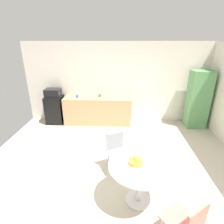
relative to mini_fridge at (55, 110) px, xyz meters
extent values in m
plane|color=beige|center=(2.04, -2.65, -0.45)|extent=(6.00, 6.00, 0.00)
cube|color=silver|center=(2.04, 0.35, 0.85)|extent=(6.00, 0.10, 2.60)
cube|color=tan|center=(1.44, 0.00, 0.00)|extent=(2.18, 0.60, 0.90)
cube|color=black|center=(0.00, 0.00, 0.00)|extent=(0.54, 0.54, 0.91)
cube|color=black|center=(0.00, 0.00, 0.58)|extent=(0.48, 0.38, 0.26)
cube|color=#599959|center=(4.59, -0.10, 0.44)|extent=(0.60, 0.50, 1.79)
cylinder|color=silver|center=(2.49, -3.18, -0.44)|extent=(0.44, 0.44, 0.03)
cylinder|color=silver|center=(2.49, -3.18, -0.06)|extent=(0.08, 0.08, 0.73)
cylinder|color=white|center=(2.49, -3.18, 0.29)|extent=(1.02, 1.02, 0.03)
cylinder|color=silver|center=(2.34, -2.50, -0.24)|extent=(0.02, 0.02, 0.42)
cylinder|color=silver|center=(2.06, -2.63, -0.24)|extent=(0.02, 0.02, 0.42)
cylinder|color=silver|center=(2.21, -2.21, -0.24)|extent=(0.02, 0.02, 0.42)
cylinder|color=silver|center=(1.93, -2.35, -0.24)|extent=(0.02, 0.02, 0.42)
cube|color=gray|center=(2.14, -2.42, -0.02)|extent=(0.56, 0.56, 0.03)
cube|color=gray|center=(2.05, -2.25, 0.19)|extent=(0.36, 0.20, 0.38)
cylinder|color=silver|center=(2.99, -3.65, -0.24)|extent=(0.02, 0.02, 0.42)
cube|color=#DB7260|center=(2.95, -3.87, -0.02)|extent=(0.58, 0.58, 0.03)
cube|color=#DB7260|center=(3.06, -4.02, 0.19)|extent=(0.34, 0.24, 0.38)
cylinder|color=gold|center=(2.41, -3.14, 0.34)|extent=(0.24, 0.24, 0.07)
sphere|color=orange|center=(2.40, -3.14, 0.37)|extent=(0.07, 0.07, 0.07)
sphere|color=#66B233|center=(2.41, -3.13, 0.37)|extent=(0.07, 0.07, 0.07)
sphere|color=yellow|center=(2.43, -3.18, 0.37)|extent=(0.07, 0.07, 0.07)
cylinder|color=#3F66BF|center=(0.79, -0.03, 0.49)|extent=(0.08, 0.08, 0.09)
torus|color=#3F66BF|center=(0.85, -0.03, 0.50)|extent=(0.06, 0.01, 0.06)
cylinder|color=#338C59|center=(1.50, 0.08, 0.49)|extent=(0.08, 0.08, 0.09)
torus|color=#338C59|center=(1.56, 0.08, 0.50)|extent=(0.06, 0.01, 0.06)
camera|label=1|loc=(2.13, -5.54, 2.14)|focal=28.83mm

